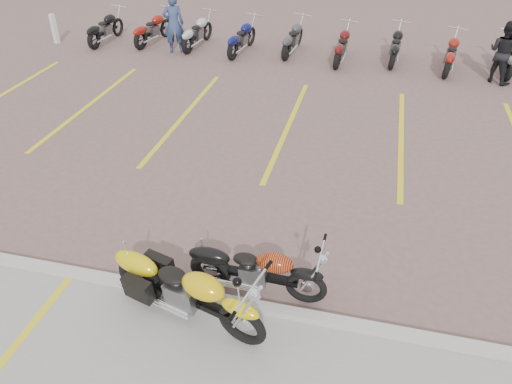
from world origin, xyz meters
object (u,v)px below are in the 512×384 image
yellow_cruiser (186,290)px  flame_cruiser (254,271)px  bollard (54,29)px  person_a (174,24)px  person_b (503,52)px

yellow_cruiser → flame_cruiser: 1.06m
yellow_cruiser → bollard: size_ratio=2.42×
person_a → bollard: person_a is taller
yellow_cruiser → person_a: bearing=128.3°
person_a → person_b: size_ratio=1.07×
bollard → person_b: bearing=-0.7°
bollard → person_a: bearing=1.3°
yellow_cruiser → person_b: size_ratio=1.37×
bollard → flame_cruiser: bearing=-46.1°
person_b → flame_cruiser: bearing=104.9°
yellow_cruiser → bollard: (-9.01, 10.88, -0.01)m
yellow_cruiser → bollard: 14.12m
yellow_cruiser → bollard: bollard is taller
yellow_cruiser → flame_cruiser: size_ratio=1.15×
person_a → person_b: 10.14m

